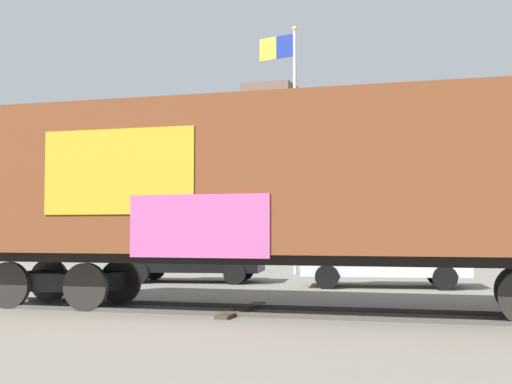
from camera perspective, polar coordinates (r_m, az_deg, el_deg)
name	(u,v)px	position (r m, az deg, el deg)	size (l,w,h in m)	color
ground_plane	(366,316)	(13.08, 8.89, -9.84)	(260.00, 260.00, 0.00)	slate
track	(253,310)	(13.50, -0.23, -9.50)	(60.01, 2.87, 0.08)	#4C4742
freight_car	(296,182)	(13.23, 3.22, 0.80)	(13.43, 2.86, 4.18)	brown
flagpole	(288,115)	(25.63, 2.61, 6.21)	(1.52, 0.56, 8.91)	silver
hillside	(435,191)	(68.68, 14.27, 0.09)	(119.28, 35.15, 15.29)	gray
parked_car_black	(192,253)	(21.41, -5.18, -4.91)	(4.38, 2.36, 1.72)	black
parked_car_white	(383,256)	(19.74, 10.18, -5.11)	(4.65, 2.38, 1.66)	silver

